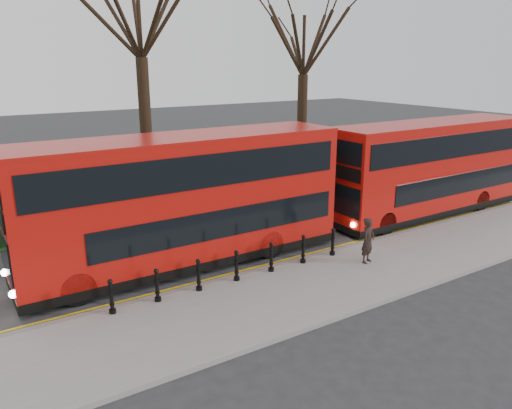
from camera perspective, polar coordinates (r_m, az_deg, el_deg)
ground at (r=17.57m, az=-6.30°, el=-7.94°), size 120.00×120.00×0.00m
pavement at (r=15.17m, az=-1.14°, el=-11.65°), size 60.00×4.00×0.15m
kerb at (r=16.73m, az=-4.76°, el=-8.91°), size 60.00×0.25×0.16m
grass_verge at (r=31.10m, az=-18.74°, el=2.09°), size 60.00×18.00×0.06m
hedge at (r=23.37m, az=-13.80°, el=-1.08°), size 60.00×0.90×0.80m
yellow_line_outer at (r=17.00m, az=-5.24°, el=-8.75°), size 60.00×0.10×0.01m
yellow_line_inner at (r=17.16m, az=-5.55°, el=-8.51°), size 60.00×0.10×0.01m
tree_mid at (r=26.16m, az=-13.29°, el=21.24°), size 8.47×8.47×13.24m
tree_right at (r=30.97m, az=5.50°, el=18.33°), size 7.34×7.34×11.48m
bollard_row at (r=16.50m, az=-2.24°, el=-7.05°), size 8.44×0.15×1.00m
bus_lead at (r=17.78m, az=-8.18°, el=0.35°), size 11.72×2.69×4.67m
bus_rear at (r=24.98m, az=19.19°, el=3.90°), size 11.07×2.54×4.41m
pedestrian at (r=18.23m, az=12.69°, el=-4.03°), size 0.70×0.58×1.65m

